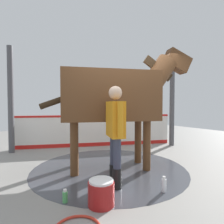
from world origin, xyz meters
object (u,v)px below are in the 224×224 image
(handler, at_px, (115,129))
(bottle_shampoo, at_px, (164,185))
(bottle_spray, at_px, (65,196))
(horse, at_px, (115,96))
(wash_bucket, at_px, (101,193))

(handler, relative_size, bottle_shampoo, 6.80)
(bottle_spray, bearing_deg, horse, 30.41)
(handler, bearing_deg, wash_bucket, 58.08)
(horse, distance_m, handler, 1.09)
(horse, height_order, bottle_shampoo, horse)
(horse, bearing_deg, bottle_shampoo, -68.01)
(bottle_spray, bearing_deg, bottle_shampoo, -21.42)
(horse, distance_m, bottle_spray, 2.20)
(horse, relative_size, wash_bucket, 8.70)
(handler, xyz_separation_m, bottle_spray, (-0.90, -0.06, -0.89))
(horse, relative_size, bottle_spray, 16.92)
(bottle_shampoo, distance_m, bottle_spray, 1.51)
(handler, height_order, bottle_shampoo, handler)
(handler, distance_m, bottle_shampoo, 1.17)
(horse, relative_size, bottle_shampoo, 12.73)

